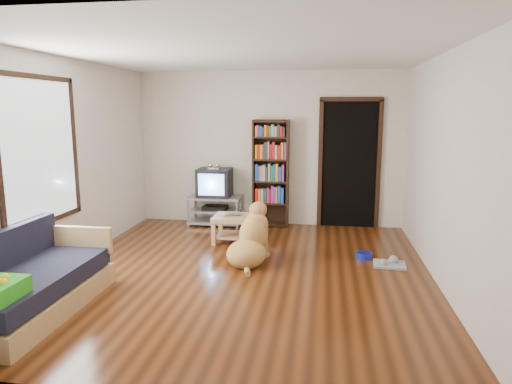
# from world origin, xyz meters

# --- Properties ---
(ground) EXTENTS (5.00, 5.00, 0.00)m
(ground) POSITION_xyz_m (0.00, 0.00, 0.00)
(ground) COLOR #5E2B10
(ground) RESTS_ON ground
(ceiling) EXTENTS (5.00, 5.00, 0.00)m
(ceiling) POSITION_xyz_m (0.00, 0.00, 2.60)
(ceiling) COLOR white
(ceiling) RESTS_ON ground
(wall_back) EXTENTS (4.50, 0.00, 4.50)m
(wall_back) POSITION_xyz_m (0.00, 2.50, 1.30)
(wall_back) COLOR silver
(wall_back) RESTS_ON ground
(wall_front) EXTENTS (4.50, 0.00, 4.50)m
(wall_front) POSITION_xyz_m (0.00, -2.50, 1.30)
(wall_front) COLOR silver
(wall_front) RESTS_ON ground
(wall_left) EXTENTS (0.00, 5.00, 5.00)m
(wall_left) POSITION_xyz_m (-2.25, 0.00, 1.30)
(wall_left) COLOR silver
(wall_left) RESTS_ON ground
(wall_right) EXTENTS (0.00, 5.00, 5.00)m
(wall_right) POSITION_xyz_m (2.25, 0.00, 1.30)
(wall_right) COLOR silver
(wall_right) RESTS_ON ground
(laptop) EXTENTS (0.33, 0.26, 0.02)m
(laptop) POSITION_xyz_m (-0.40, 1.26, 0.41)
(laptop) COLOR #BABABF
(laptop) RESTS_ON coffee_table
(dog_bowl) EXTENTS (0.22, 0.22, 0.08)m
(dog_bowl) POSITION_xyz_m (1.49, 0.78, 0.04)
(dog_bowl) COLOR #16229A
(dog_bowl) RESTS_ON ground
(grey_rag) EXTENTS (0.43, 0.35, 0.03)m
(grey_rag) POSITION_xyz_m (1.79, 0.53, 0.01)
(grey_rag) COLOR gray
(grey_rag) RESTS_ON ground
(window) EXTENTS (0.03, 1.46, 1.70)m
(window) POSITION_xyz_m (-2.23, -0.50, 1.50)
(window) COLOR white
(window) RESTS_ON wall_left
(doorway) EXTENTS (1.03, 0.05, 2.19)m
(doorway) POSITION_xyz_m (1.35, 2.48, 1.12)
(doorway) COLOR black
(doorway) RESTS_ON wall_back
(tv_stand) EXTENTS (0.90, 0.45, 0.50)m
(tv_stand) POSITION_xyz_m (-0.90, 2.25, 0.27)
(tv_stand) COLOR #99999E
(tv_stand) RESTS_ON ground
(crt_tv) EXTENTS (0.55, 0.52, 0.58)m
(crt_tv) POSITION_xyz_m (-0.90, 2.27, 0.74)
(crt_tv) COLOR black
(crt_tv) RESTS_ON tv_stand
(bookshelf) EXTENTS (0.60, 0.30, 1.80)m
(bookshelf) POSITION_xyz_m (0.05, 2.34, 1.00)
(bookshelf) COLOR black
(bookshelf) RESTS_ON ground
(sofa) EXTENTS (0.80, 1.80, 0.80)m
(sofa) POSITION_xyz_m (-1.87, -1.38, 0.26)
(sofa) COLOR tan
(sofa) RESTS_ON ground
(coffee_table) EXTENTS (0.55, 0.55, 0.40)m
(coffee_table) POSITION_xyz_m (-0.40, 1.29, 0.28)
(coffee_table) COLOR tan
(coffee_table) RESTS_ON ground
(dog) EXTENTS (0.64, 0.98, 0.80)m
(dog) POSITION_xyz_m (0.03, 0.39, 0.29)
(dog) COLOR tan
(dog) RESTS_ON ground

